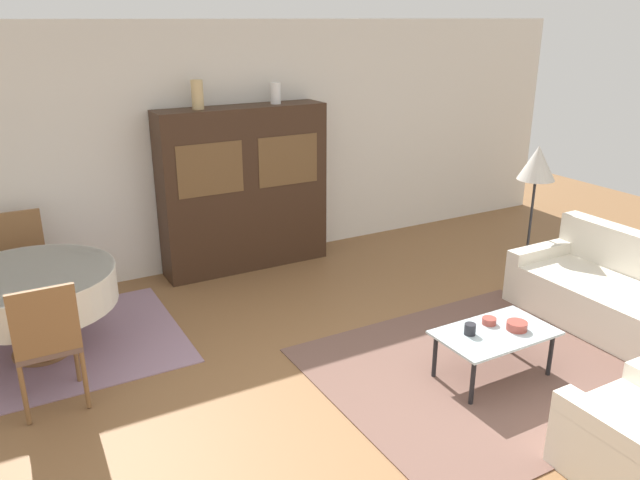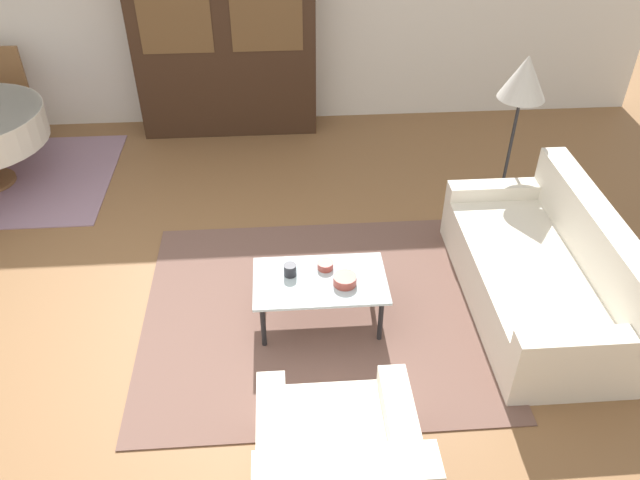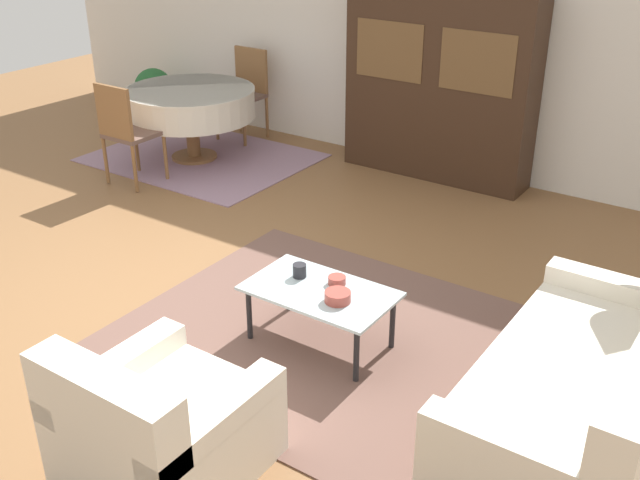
{
  "view_description": "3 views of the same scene",
  "coord_description": "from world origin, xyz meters",
  "px_view_note": "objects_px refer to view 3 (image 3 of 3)",
  "views": [
    {
      "loc": [
        -2.21,
        -2.9,
        2.71
      ],
      "look_at": [
        0.2,
        1.4,
        0.95
      ],
      "focal_mm": 35.0,
      "sensor_mm": 36.0,
      "label": 1
    },
    {
      "loc": [
        0.87,
        -3.08,
        3.26
      ],
      "look_at": [
        1.11,
        0.21,
        0.75
      ],
      "focal_mm": 35.0,
      "sensor_mm": 36.0,
      "label": 2
    },
    {
      "loc": [
        3.4,
        -3.14,
        2.75
      ],
      "look_at": [
        1.11,
        0.21,
        0.75
      ],
      "focal_mm": 42.0,
      "sensor_mm": 36.0,
      "label": 3
    }
  ],
  "objects_px": {
    "cup": "(300,271)",
    "bowl_small": "(337,280)",
    "couch": "(587,391)",
    "dining_chair_near": "(125,128)",
    "display_cabinet": "(439,86)",
    "dining_table": "(190,103)",
    "potted_plant": "(154,93)",
    "bowl": "(338,297)",
    "armchair": "(158,428)",
    "coffee_table": "(320,295)",
    "dining_chair_far": "(246,88)"
  },
  "relations": [
    {
      "from": "display_cabinet",
      "to": "dining_table",
      "type": "distance_m",
      "value": 2.56
    },
    {
      "from": "dining_table",
      "to": "bowl_small",
      "type": "height_order",
      "value": "dining_table"
    },
    {
      "from": "cup",
      "to": "bowl_small",
      "type": "bearing_deg",
      "value": 12.36
    },
    {
      "from": "dining_table",
      "to": "potted_plant",
      "type": "xyz_separation_m",
      "value": [
        -1.34,
        0.76,
        -0.26
      ]
    },
    {
      "from": "bowl",
      "to": "display_cabinet",
      "type": "bearing_deg",
      "value": 106.28
    },
    {
      "from": "couch",
      "to": "dining_chair_near",
      "type": "xyz_separation_m",
      "value": [
        -4.75,
        1.16,
        0.29
      ]
    },
    {
      "from": "bowl",
      "to": "couch",
      "type": "bearing_deg",
      "value": 5.18
    },
    {
      "from": "bowl_small",
      "to": "potted_plant",
      "type": "height_order",
      "value": "potted_plant"
    },
    {
      "from": "armchair",
      "to": "cup",
      "type": "distance_m",
      "value": 1.5
    },
    {
      "from": "dining_chair_near",
      "to": "cup",
      "type": "xyz_separation_m",
      "value": [
        2.89,
        -1.17,
        -0.13
      ]
    },
    {
      "from": "armchair",
      "to": "dining_table",
      "type": "relative_size",
      "value": 0.66
    },
    {
      "from": "bowl",
      "to": "dining_table",
      "type": "bearing_deg",
      "value": 146.12
    },
    {
      "from": "display_cabinet",
      "to": "dining_chair_near",
      "type": "distance_m",
      "value": 3.03
    },
    {
      "from": "display_cabinet",
      "to": "bowl_small",
      "type": "relative_size",
      "value": 16.53
    },
    {
      "from": "couch",
      "to": "bowl_small",
      "type": "xyz_separation_m",
      "value": [
        -1.61,
        0.04,
        0.14
      ]
    },
    {
      "from": "dining_chair_near",
      "to": "dining_chair_far",
      "type": "height_order",
      "value": "same"
    },
    {
      "from": "potted_plant",
      "to": "bowl",
      "type": "bearing_deg",
      "value": -32.67
    },
    {
      "from": "bowl",
      "to": "potted_plant",
      "type": "height_order",
      "value": "potted_plant"
    },
    {
      "from": "coffee_table",
      "to": "dining_table",
      "type": "relative_size",
      "value": 0.69
    },
    {
      "from": "display_cabinet",
      "to": "cup",
      "type": "bearing_deg",
      "value": -79.66
    },
    {
      "from": "dining_chair_far",
      "to": "bowl_small",
      "type": "distance_m",
      "value": 4.28
    },
    {
      "from": "dining_chair_far",
      "to": "cup",
      "type": "relative_size",
      "value": 11.16
    },
    {
      "from": "couch",
      "to": "display_cabinet",
      "type": "xyz_separation_m",
      "value": [
        -2.43,
        3.08,
        0.63
      ]
    },
    {
      "from": "couch",
      "to": "dining_chair_near",
      "type": "distance_m",
      "value": 4.9
    },
    {
      "from": "display_cabinet",
      "to": "bowl_small",
      "type": "distance_m",
      "value": 3.18
    },
    {
      "from": "couch",
      "to": "bowl_small",
      "type": "distance_m",
      "value": 1.62
    },
    {
      "from": "dining_table",
      "to": "bowl",
      "type": "bearing_deg",
      "value": -33.88
    },
    {
      "from": "couch",
      "to": "dining_chair_near",
      "type": "bearing_deg",
      "value": 76.28
    },
    {
      "from": "display_cabinet",
      "to": "potted_plant",
      "type": "xyz_separation_m",
      "value": [
        -3.67,
        -0.26,
        -0.57
      ]
    },
    {
      "from": "display_cabinet",
      "to": "bowl_small",
      "type": "xyz_separation_m",
      "value": [
        0.82,
        -3.04,
        -0.48
      ]
    },
    {
      "from": "coffee_table",
      "to": "bowl",
      "type": "distance_m",
      "value": 0.19
    },
    {
      "from": "coffee_table",
      "to": "armchair",
      "type": "bearing_deg",
      "value": -90.01
    },
    {
      "from": "couch",
      "to": "coffee_table",
      "type": "bearing_deg",
      "value": 92.75
    },
    {
      "from": "dining_table",
      "to": "cup",
      "type": "relative_size",
      "value": 15.15
    },
    {
      "from": "armchair",
      "to": "dining_chair_near",
      "type": "relative_size",
      "value": 0.89
    },
    {
      "from": "armchair",
      "to": "cup",
      "type": "relative_size",
      "value": 9.94
    },
    {
      "from": "dining_chair_far",
      "to": "cup",
      "type": "xyz_separation_m",
      "value": [
        2.89,
        -2.96,
        -0.13
      ]
    },
    {
      "from": "armchair",
      "to": "coffee_table",
      "type": "distance_m",
      "value": 1.42
    },
    {
      "from": "display_cabinet",
      "to": "dining_chair_near",
      "type": "bearing_deg",
      "value": -140.45
    },
    {
      "from": "cup",
      "to": "coffee_table",
      "type": "bearing_deg",
      "value": -17.89
    },
    {
      "from": "armchair",
      "to": "dining_chair_near",
      "type": "bearing_deg",
      "value": 139.37
    },
    {
      "from": "couch",
      "to": "cup",
      "type": "relative_size",
      "value": 21.2
    },
    {
      "from": "display_cabinet",
      "to": "bowl",
      "type": "xyz_separation_m",
      "value": [
        0.94,
        -3.21,
        -0.48
      ]
    },
    {
      "from": "display_cabinet",
      "to": "potted_plant",
      "type": "bearing_deg",
      "value": -175.95
    },
    {
      "from": "cup",
      "to": "bowl_small",
      "type": "relative_size",
      "value": 0.78
    },
    {
      "from": "bowl_small",
      "to": "dining_chair_near",
      "type": "bearing_deg",
      "value": 160.41
    },
    {
      "from": "display_cabinet",
      "to": "cup",
      "type": "relative_size",
      "value": 21.08
    },
    {
      "from": "cup",
      "to": "bowl",
      "type": "bearing_deg",
      "value": -18.03
    },
    {
      "from": "dining_chair_near",
      "to": "dining_chair_far",
      "type": "bearing_deg",
      "value": 90.0
    },
    {
      "from": "armchair",
      "to": "coffee_table",
      "type": "bearing_deg",
      "value": 89.99
    }
  ]
}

